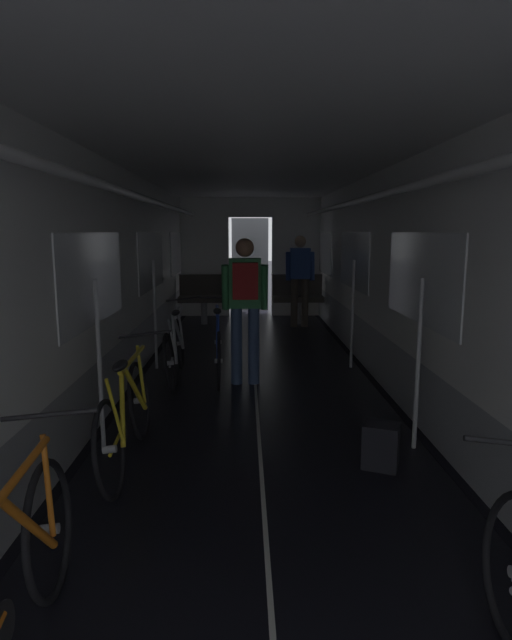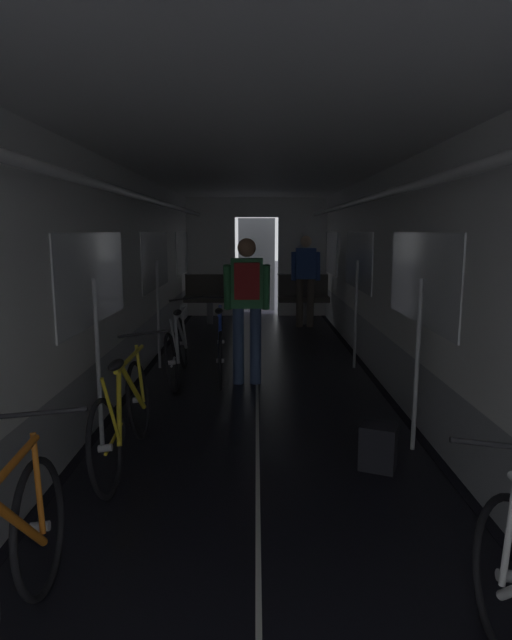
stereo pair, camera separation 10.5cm
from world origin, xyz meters
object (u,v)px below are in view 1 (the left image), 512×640
(bench_seat_far_left, at_px, (204,294))
(bicycle_orange, at_px, (10,592))
(bicycle_yellow, at_px, (127,416))
(backpack_on_floor, at_px, (381,446))
(person_standing_near_bench, at_px, (300,275))
(person_cyclist_aisle, at_px, (245,298))
(bicycle_silver, at_px, (175,349))
(bicycle_blue_in_aisle, at_px, (218,347))
(bench_seat_far_right, at_px, (297,294))

(bench_seat_far_left, relative_size, bicycle_orange, 0.58)
(bicycle_orange, height_order, bicycle_yellow, bicycle_yellow)
(bicycle_yellow, relative_size, backpack_on_floor, 4.97)
(bench_seat_far_left, relative_size, bicycle_yellow, 0.58)
(person_standing_near_bench, bearing_deg, bench_seat_far_left, 168.21)
(bicycle_yellow, height_order, person_standing_near_bench, person_standing_near_bench)
(bench_seat_far_left, height_order, person_cyclist_aisle, person_cyclist_aisle)
(bench_seat_far_left, bearing_deg, bicycle_silver, -90.75)
(bench_seat_far_left, bearing_deg, bicycle_blue_in_aisle, -83.17)
(person_cyclist_aisle, distance_m, bicycle_blue_in_aisle, 0.76)
(bench_seat_far_right, distance_m, backpack_on_floor, 6.34)
(bench_seat_far_left, bearing_deg, bicycle_orange, -90.89)
(bicycle_silver, distance_m, backpack_on_floor, 3.06)
(bicycle_orange, relative_size, bicycle_silver, 1.00)
(bench_seat_far_left, height_order, bicycle_blue_in_aisle, bench_seat_far_left)
(bicycle_silver, relative_size, backpack_on_floor, 4.98)
(bicycle_orange, relative_size, backpack_on_floor, 4.98)
(person_cyclist_aisle, bearing_deg, bench_seat_far_left, 100.84)
(bicycle_blue_in_aisle, bearing_deg, bicycle_orange, -97.69)
(bicycle_yellow, xyz_separation_m, bicycle_blue_in_aisle, (0.57, 2.39, 0.00))
(bench_seat_far_right, bearing_deg, person_standing_near_bench, -89.59)
(bench_seat_far_right, height_order, bicycle_blue_in_aisle, bench_seat_far_right)
(bench_seat_far_right, bearing_deg, bench_seat_far_left, 180.00)
(person_cyclist_aisle, bearing_deg, bench_seat_far_right, 76.13)
(person_cyclist_aisle, relative_size, bicycle_blue_in_aisle, 1.00)
(person_standing_near_bench, xyz_separation_m, backpack_on_floor, (-0.00, -5.96, -0.81))
(bench_seat_far_left, bearing_deg, person_standing_near_bench, -11.79)
(bench_seat_far_right, xyz_separation_m, person_standing_near_bench, (0.00, -0.38, 0.41))
(bicycle_orange, bearing_deg, backpack_on_floor, 43.91)
(bicycle_silver, xyz_separation_m, person_cyclist_aisle, (0.84, -0.20, 0.63))
(bench_seat_far_right, distance_m, person_cyclist_aisle, 4.25)
(bicycle_yellow, distance_m, backpack_on_floor, 1.93)
(bench_seat_far_left, distance_m, bicycle_blue_in_aisle, 3.87)
(backpack_on_floor, bearing_deg, bench_seat_far_left, 105.89)
(bench_seat_far_left, relative_size, bicycle_blue_in_aisle, 0.58)
(bench_seat_far_right, height_order, bicycle_yellow, same)
(bench_seat_far_right, height_order, bicycle_silver, same)
(bench_seat_far_right, distance_m, bicycle_blue_in_aisle, 4.07)
(bicycle_orange, relative_size, person_standing_near_bench, 1.00)
(bicycle_orange, height_order, bicycle_silver, bicycle_silver)
(bicycle_silver, height_order, backpack_on_floor, bicycle_silver)
(bench_seat_far_left, height_order, backpack_on_floor, bench_seat_far_left)
(bicycle_yellow, distance_m, person_cyclist_aisle, 2.39)
(bicycle_orange, bearing_deg, bench_seat_far_right, 76.76)
(bench_seat_far_left, height_order, person_standing_near_bench, person_standing_near_bench)
(bicycle_orange, distance_m, person_standing_near_bench, 8.07)
(bicycle_orange, relative_size, bicycle_blue_in_aisle, 1.00)
(bicycle_yellow, relative_size, bicycle_blue_in_aisle, 1.00)
(person_cyclist_aisle, bearing_deg, bicycle_blue_in_aisle, 140.65)
(bicycle_blue_in_aisle, bearing_deg, bicycle_yellow, -103.50)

